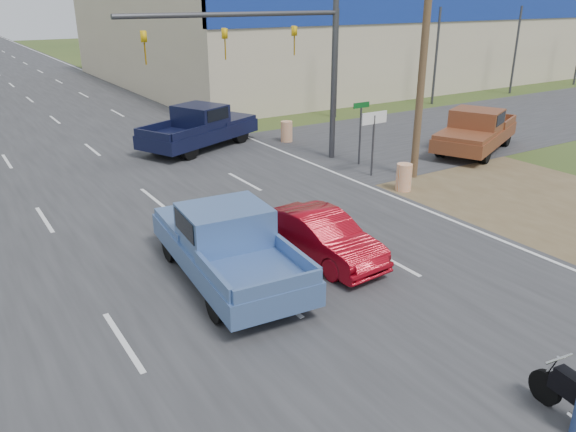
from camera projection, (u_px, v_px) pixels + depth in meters
main_road at (30, 100)px, 38.35m from camera, size 15.00×180.00×0.02m
cross_road at (135, 184)px, 21.13m from camera, size 120.00×10.00×0.02m
dirt_verge at (502, 191)px, 20.42m from camera, size 8.00×18.00×0.01m
big_box_store at (385, 33)px, 53.21m from camera, size 50.00×28.10×6.60m
utility_pole_1 at (425, 35)px, 20.07m from camera, size 2.00×0.28×10.00m
utility_pole_2 at (209, 19)px, 34.15m from camera, size 2.00×0.28×10.00m
utility_pole_3 at (119, 12)px, 48.24m from camera, size 2.00×0.28×10.00m
tree_5 at (156, 1)px, 94.36m from camera, size 7.98×7.98×9.88m
barrel_0 at (404, 177)px, 20.29m from camera, size 0.56×0.56×1.00m
barrel_1 at (287, 132)px, 27.14m from camera, size 0.56×0.56×1.00m
lane_sign at (374, 128)px, 21.44m from camera, size 1.20×0.08×2.52m
street_name_sign at (360, 127)px, 23.03m from camera, size 0.80×0.08×2.61m
signal_mast at (279, 47)px, 21.53m from camera, size 9.12×0.40×7.00m
red_convertible at (322, 237)px, 14.88m from camera, size 1.66×4.04×1.30m
blue_pickup at (225, 242)px, 13.85m from camera, size 2.68×5.87×1.89m
navy_pickup at (201, 126)px, 25.95m from camera, size 6.38×4.50×1.98m
brown_pickup at (475, 131)px, 25.20m from camera, size 6.22×4.39×1.93m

